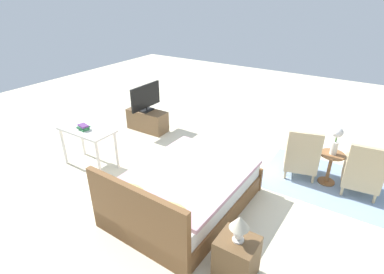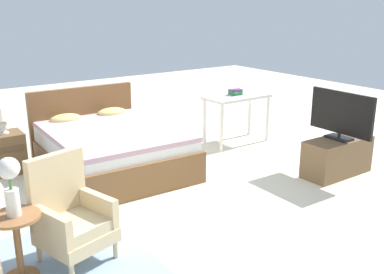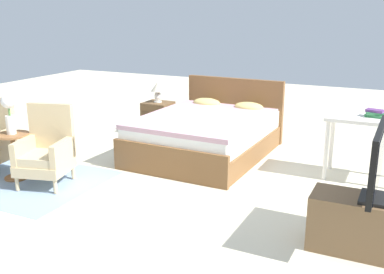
% 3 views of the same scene
% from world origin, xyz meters
% --- Properties ---
extents(ground_plane, '(16.00, 16.00, 0.00)m').
position_xyz_m(ground_plane, '(0.00, 0.00, 0.00)').
color(ground_plane, beige).
extents(floor_rug, '(2.10, 1.50, 0.01)m').
position_xyz_m(floor_rug, '(-1.81, -0.78, 0.00)').
color(floor_rug, '#8EA8C6').
rests_on(floor_rug, ground_plane).
extents(bed, '(1.64, 2.18, 0.96)m').
position_xyz_m(bed, '(-0.12, 1.11, 0.30)').
color(bed, brown).
rests_on(bed, ground_plane).
extents(armchair_by_window_left, '(0.60, 0.60, 0.92)m').
position_xyz_m(armchair_by_window_left, '(-2.30, -0.73, 0.38)').
color(armchair_by_window_left, '#CCB284').
rests_on(armchair_by_window_left, floor_rug).
extents(armchair_by_window_right, '(0.66, 0.66, 0.92)m').
position_xyz_m(armchair_by_window_right, '(-1.35, -0.73, 0.38)').
color(armchair_by_window_right, '#CCB284').
rests_on(armchair_by_window_right, floor_rug).
extents(side_table, '(0.40, 0.40, 0.56)m').
position_xyz_m(side_table, '(-1.81, -0.78, 0.35)').
color(side_table, '#936038').
rests_on(side_table, ground_plane).
extents(flower_vase, '(0.17, 0.17, 0.48)m').
position_xyz_m(flower_vase, '(-1.81, -0.78, 0.86)').
color(flower_vase, silver).
rests_on(flower_vase, side_table).
extents(nightstand, '(0.44, 0.41, 0.53)m').
position_xyz_m(nightstand, '(-1.29, 1.76, 0.27)').
color(nightstand, brown).
rests_on(nightstand, ground_plane).
extents(table_lamp, '(0.22, 0.22, 0.33)m').
position_xyz_m(table_lamp, '(-1.29, 1.76, 0.75)').
color(table_lamp, silver).
rests_on(table_lamp, nightstand).
extents(tv_stand, '(0.96, 0.40, 0.48)m').
position_xyz_m(tv_stand, '(2.18, -0.79, 0.24)').
color(tv_stand, brown).
rests_on(tv_stand, ground_plane).
extents(tv_flatscreen, '(0.20, 0.91, 0.61)m').
position_xyz_m(tv_flatscreen, '(2.18, -0.79, 0.80)').
color(tv_flatscreen, black).
rests_on(tv_flatscreen, tv_stand).
extents(vanity_desk, '(1.04, 0.52, 0.77)m').
position_xyz_m(vanity_desk, '(2.02, 1.02, 0.65)').
color(vanity_desk, silver).
rests_on(vanity_desk, ground_plane).
extents(book_stack, '(0.22, 0.18, 0.09)m').
position_xyz_m(book_stack, '(2.03, 1.07, 0.81)').
color(book_stack, '#337A47').
rests_on(book_stack, vanity_desk).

